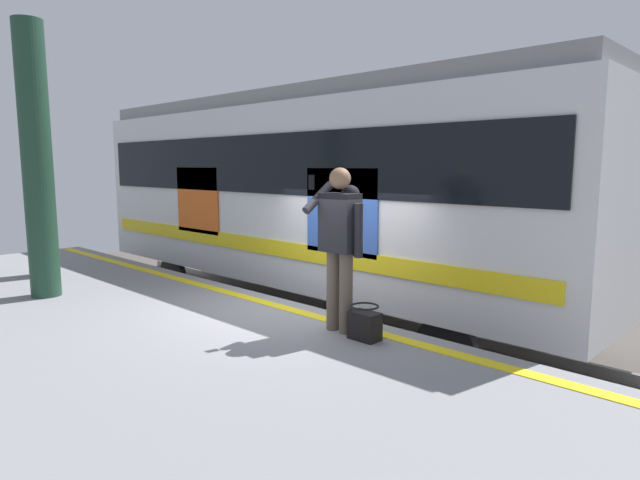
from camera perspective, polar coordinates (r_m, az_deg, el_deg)
The scene contains 10 objects.
ground_plane at distance 7.08m, azimuth -1.18°, elevation -15.67°, with size 24.93×24.93×0.00m, color #4C4742.
platform at distance 5.69m, azimuth -17.12°, elevation -16.06°, with size 14.02×4.24×1.11m, color gray.
safety_line at distance 6.51m, azimuth -3.10°, elevation -7.42°, with size 13.74×0.16×0.01m, color yellow.
track_rail_near at distance 8.17m, azimuth 6.92°, elevation -11.83°, with size 18.23×0.08×0.16m, color slate.
track_rail_far at distance 9.30m, azimuth 12.32°, elevation -9.48°, with size 18.23×0.08×0.16m, color slate.
train_carriage at distance 9.44m, azimuth 0.70°, elevation 5.70°, with size 9.79×3.09×3.86m.
passenger at distance 5.50m, azimuth 2.19°, elevation 0.44°, with size 0.57×0.55×1.71m.
handbag at distance 5.41m, azimuth 4.78°, elevation -8.93°, with size 0.31×0.28×0.35m.
station_column at distance 7.89m, azimuth -27.93°, elevation 7.36°, with size 0.37×0.37×3.55m, color #1E3F2D.
trash_bin at distance 9.49m, azimuth -27.39°, elevation -0.60°, with size 0.42×0.42×0.93m, color #2D4C38.
Camera 1 is at (-4.60, 4.58, 2.84)m, focal length 30.01 mm.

